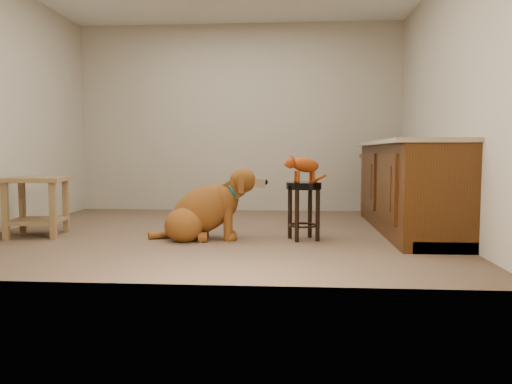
# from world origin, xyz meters

# --- Properties ---
(floor) EXTENTS (4.50, 4.00, 0.01)m
(floor) POSITION_xyz_m (0.00, 0.00, 0.00)
(floor) COLOR brown
(floor) RESTS_ON ground
(room_shell) EXTENTS (4.54, 4.04, 2.62)m
(room_shell) POSITION_xyz_m (0.00, 0.00, 1.68)
(room_shell) COLOR #A79C86
(room_shell) RESTS_ON ground
(cabinet_run) EXTENTS (0.70, 2.56, 0.94)m
(cabinet_run) POSITION_xyz_m (1.94, 0.30, 0.44)
(cabinet_run) COLOR #3D200A
(cabinet_run) RESTS_ON ground
(padded_stool) EXTENTS (0.35, 0.35, 0.54)m
(padded_stool) POSITION_xyz_m (0.86, -0.34, 0.39)
(padded_stool) COLOR black
(padded_stool) RESTS_ON ground
(wood_stool) EXTENTS (0.48, 0.48, 0.80)m
(wood_stool) POSITION_xyz_m (1.85, 1.27, 0.42)
(wood_stool) COLOR brown
(wood_stool) RESTS_ON ground
(side_table) EXTENTS (0.65, 0.65, 0.58)m
(side_table) POSITION_xyz_m (-1.74, -0.32, 0.38)
(side_table) COLOR brown
(side_table) RESTS_ON ground
(golden_retriever) EXTENTS (1.14, 0.59, 0.72)m
(golden_retriever) POSITION_xyz_m (-0.07, -0.38, 0.27)
(golden_retriever) COLOR brown
(golden_retriever) RESTS_ON ground
(tabby_kitten) EXTENTS (0.41, 0.27, 0.28)m
(tabby_kitten) POSITION_xyz_m (0.85, -0.34, 0.70)
(tabby_kitten) COLOR #A43B10
(tabby_kitten) RESTS_ON padded_stool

